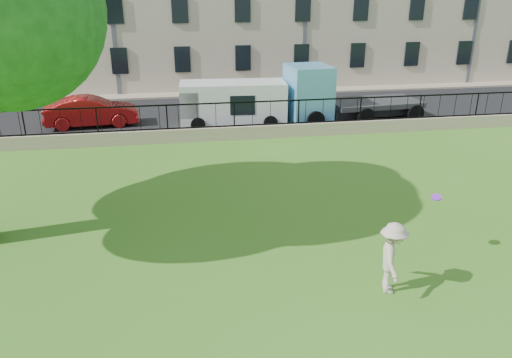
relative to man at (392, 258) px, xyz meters
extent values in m
plane|color=#3E761C|center=(-1.99, 0.67, -0.86)|extent=(120.00, 120.00, 0.00)
cube|color=gray|center=(-1.99, 12.67, -0.56)|extent=(50.00, 0.40, 0.60)
cube|color=black|center=(-1.99, 12.67, -0.23)|extent=(50.00, 0.05, 0.06)
cube|color=black|center=(-1.99, 12.67, 0.84)|extent=(50.00, 0.05, 0.06)
cube|color=black|center=(-1.99, 17.37, -0.86)|extent=(60.00, 9.00, 0.01)
cube|color=gray|center=(-1.99, 22.57, -0.80)|extent=(60.00, 1.40, 0.12)
sphere|color=#1A5316|center=(-8.34, 3.38, 5.25)|extent=(4.54, 4.54, 4.54)
imported|color=beige|center=(0.00, 0.00, 0.00)|extent=(0.93, 1.25, 1.72)
cylinder|color=#8527DD|center=(1.69, 1.34, 0.81)|extent=(0.30, 0.31, 0.12)
imported|color=#9E1314|center=(-8.71, 16.07, -0.12)|extent=(4.61, 1.94, 1.48)
cube|color=silver|center=(-1.74, 15.07, 0.22)|extent=(5.29, 2.35, 2.17)
cube|color=#58A2CF|center=(4.51, 15.07, 0.59)|extent=(7.11, 3.00, 2.91)
camera|label=1|loc=(-4.70, -9.23, 5.82)|focal=35.00mm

